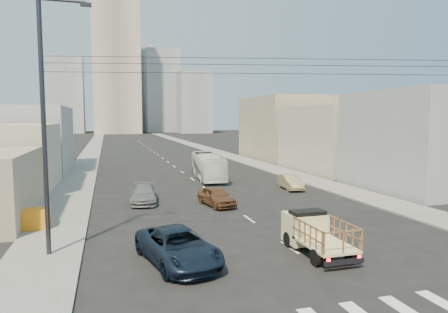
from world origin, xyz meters
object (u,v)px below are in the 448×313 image
flatbed_pickup (316,231)px  streetlamp_left (46,120)px  sedan_tan (290,182)px  city_bus (208,166)px  sedan_brown (216,196)px  crate_stack (33,219)px  sedan_grey (144,194)px  navy_pickup (178,246)px

flatbed_pickup → streetlamp_left: 13.69m
flatbed_pickup → sedan_tan: size_ratio=1.11×
city_bus → streetlamp_left: size_ratio=0.84×
city_bus → sedan_tan: size_ratio=2.53×
flatbed_pickup → sedan_brown: bearing=99.0°
crate_stack → sedan_tan: bearing=22.0°
city_bus → sedan_grey: bearing=-121.3°
sedan_brown → sedan_grey: bearing=143.4°
flatbed_pickup → city_bus: (0.81, 24.65, 0.30)m
navy_pickup → city_bus: (7.45, 24.17, 0.63)m
city_bus → sedan_tan: (5.79, -8.26, -0.74)m
sedan_tan → streetlamp_left: size_ratio=0.33×
flatbed_pickup → navy_pickup: flatbed_pickup is taller
streetlamp_left → sedan_grey: bearing=64.3°
sedan_tan → flatbed_pickup: bearing=-106.1°
flatbed_pickup → crate_stack: 16.06m
sedan_grey → crate_stack: sedan_grey is taller
sedan_brown → crate_stack: size_ratio=2.31×
sedan_brown → streetlamp_left: 14.58m
navy_pickup → sedan_tan: navy_pickup is taller
sedan_brown → sedan_tan: (8.42, 4.85, -0.05)m
sedan_brown → sedan_tan: bearing=19.5°
sedan_grey → navy_pickup: bearing=-81.9°
navy_pickup → sedan_tan: size_ratio=1.40×
flatbed_pickup → city_bus: size_ratio=0.44×
navy_pickup → streetlamp_left: 8.37m
sedan_brown → sedan_grey: size_ratio=0.89×
sedan_tan → crate_stack: bearing=-152.2°
sedan_brown → city_bus: bearing=68.2°
navy_pickup → city_bus: size_ratio=0.55×
navy_pickup → sedan_grey: size_ratio=1.18×
flatbed_pickup → sedan_brown: flatbed_pickup is taller
flatbed_pickup → sedan_tan: (6.59, 16.39, -0.44)m
sedan_tan → streetlamp_left: (-18.82, -13.32, 5.78)m
navy_pickup → sedan_grey: (-0.30, 13.57, -0.09)m
flatbed_pickup → sedan_brown: size_ratio=1.06×
crate_stack → sedan_grey: bearing=40.6°
streetlamp_left → flatbed_pickup: bearing=-14.1°
sedan_tan → navy_pickup: bearing=-123.9°
sedan_tan → sedan_grey: bearing=-164.3°
sedan_brown → streetlamp_left: (-10.40, -8.46, 5.73)m
sedan_grey → sedan_brown: bearing=-19.4°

